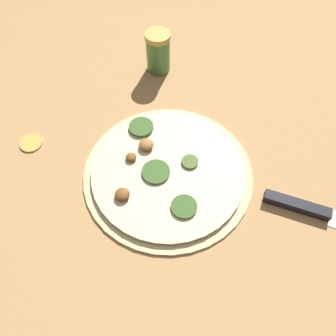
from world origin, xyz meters
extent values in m
plane|color=tan|center=(0.00, 0.00, 0.00)|extent=(3.00, 3.00, 0.00)
cylinder|color=beige|center=(0.00, 0.00, 0.00)|extent=(0.33, 0.33, 0.01)
cylinder|color=beige|center=(0.00, 0.00, 0.01)|extent=(0.30, 0.30, 0.00)
cylinder|color=#385B23|center=(-0.02, 0.08, 0.02)|extent=(0.05, 0.05, 0.01)
cylinder|color=#385B23|center=(0.02, 0.01, 0.02)|extent=(0.05, 0.05, 0.01)
cylinder|color=#385B23|center=(0.05, -0.11, 0.02)|extent=(0.05, 0.05, 0.01)
ellipsoid|color=#996633|center=(0.04, -0.06, 0.02)|extent=(0.03, 0.03, 0.01)
cylinder|color=#47662D|center=(-0.04, -0.01, 0.02)|extent=(0.03, 0.03, 0.01)
ellipsoid|color=brown|center=(0.07, -0.03, 0.02)|extent=(0.02, 0.02, 0.01)
ellipsoid|color=brown|center=(0.09, 0.05, 0.02)|extent=(0.03, 0.03, 0.01)
cube|color=black|center=(-0.23, 0.08, 0.01)|extent=(0.12, 0.06, 0.02)
cylinder|color=#4C7F42|center=(0.01, -0.30, 0.04)|extent=(0.06, 0.06, 0.09)
cylinder|color=gold|center=(0.01, -0.30, 0.09)|extent=(0.06, 0.06, 0.01)
cylinder|color=gold|center=(0.28, -0.09, 0.00)|extent=(0.05, 0.05, 0.01)
camera|label=1|loc=(0.02, 0.34, 0.55)|focal=35.00mm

